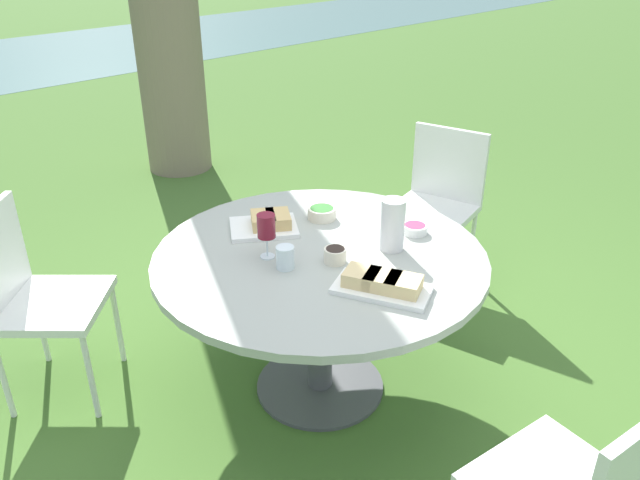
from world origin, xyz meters
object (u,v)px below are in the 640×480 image
(chair_near_right, at_px, (31,290))
(wine_glass, at_px, (266,227))
(chair_near_left, at_px, (439,195))
(handbag, at_px, (317,238))
(water_pitcher, at_px, (393,225))
(dining_table, at_px, (320,274))

(chair_near_right, bearing_deg, wine_glass, -47.56)
(chair_near_left, xyz_separation_m, wine_glass, (-1.40, -0.12, 0.31))
(chair_near_right, bearing_deg, handbag, 0.80)
(chair_near_right, relative_size, wine_glass, 4.69)
(wine_glass, bearing_deg, water_pitcher, -37.40)
(chair_near_right, distance_m, handbag, 1.80)
(dining_table, relative_size, handbag, 3.75)
(chair_near_right, xyz_separation_m, handbag, (1.75, 0.02, -0.40))
(chair_near_left, height_order, chair_near_right, same)
(chair_near_left, bearing_deg, wine_glass, -175.24)
(water_pitcher, distance_m, wine_glass, 0.52)
(water_pitcher, xyz_separation_m, handbag, (0.66, 1.09, -0.69))
(chair_near_left, xyz_separation_m, handbag, (-0.33, 0.66, -0.40))
(chair_near_right, relative_size, handbag, 2.42)
(chair_near_left, relative_size, handbag, 2.42)
(chair_near_left, distance_m, chair_near_right, 2.18)
(dining_table, bearing_deg, chair_near_right, 134.44)
(dining_table, xyz_separation_m, handbag, (0.89, 0.90, -0.47))
(dining_table, relative_size, wine_glass, 7.28)
(handbag, bearing_deg, wine_glass, -143.94)
(handbag, bearing_deg, water_pitcher, -121.04)
(chair_near_right, height_order, wine_glass, wine_glass)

